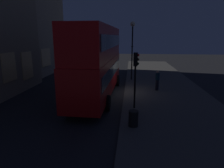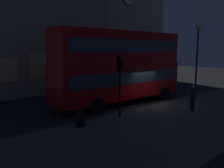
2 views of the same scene
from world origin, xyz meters
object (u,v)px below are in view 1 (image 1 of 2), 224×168
traffic_light_near_kerb (136,69)px  litter_bin (133,118)px  pedestrian (157,80)px  double_decker_bus (98,59)px  street_lamp (132,37)px

traffic_light_near_kerb → litter_bin: (-2.76, 0.10, -2.23)m
traffic_light_near_kerb → litter_bin: traffic_light_near_kerb is taller
traffic_light_near_kerb → pedestrian: (4.70, -2.04, -1.75)m
pedestrian → double_decker_bus: bearing=-37.4°
double_decker_bus → litter_bin: size_ratio=13.07×
street_lamp → litter_bin: 12.42m
traffic_light_near_kerb → pedestrian: traffic_light_near_kerb is taller
double_decker_bus → pedestrian: (2.00, -4.96, -2.04)m
double_decker_bus → pedestrian: bearing=-66.6°
traffic_light_near_kerb → street_lamp: 9.15m
traffic_light_near_kerb → litter_bin: size_ratio=4.28×
traffic_light_near_kerb → pedestrian: size_ratio=2.09×
pedestrian → litter_bin: (-7.46, 2.14, -0.48)m
double_decker_bus → pedestrian: double_decker_bus is taller
street_lamp → traffic_light_near_kerb: bearing=-178.5°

